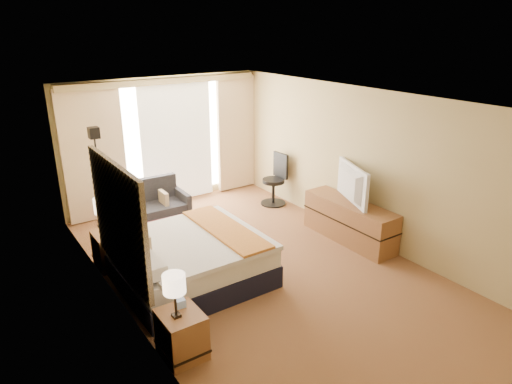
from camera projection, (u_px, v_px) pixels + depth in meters
floor at (263, 269)px, 7.03m from camera, size 4.20×7.00×0.02m
ceiling at (264, 99)px, 6.13m from camera, size 4.20×7.00×0.02m
wall_back at (164, 142)px, 9.28m from camera, size 4.20×0.02×2.60m
wall_front at (502, 307)px, 3.87m from camera, size 4.20×0.02×2.60m
wall_left at (121, 224)px, 5.46m from camera, size 0.02×7.00×2.60m
wall_right at (365, 166)px, 7.69m from camera, size 0.02×7.00×2.60m
headboard at (119, 219)px, 5.65m from camera, size 0.06×1.85×1.50m
nightstand_left at (182, 334)px, 5.13m from camera, size 0.45×0.52×0.55m
nightstand_right at (111, 249)px, 7.06m from camera, size 0.45×0.52×0.55m
media_dresser at (349, 221)px, 7.88m from camera, size 0.50×1.80×0.70m
window at (176, 139)px, 9.39m from camera, size 2.30×0.02×2.30m
curtains at (166, 137)px, 9.16m from camera, size 4.12×0.19×2.56m
bed at (190, 259)px, 6.59m from camera, size 1.98×1.81×0.96m
loveseat at (151, 210)px, 8.52m from camera, size 1.36×0.75×0.84m
floor_lamp at (97, 158)px, 8.03m from camera, size 0.24×0.24×1.88m
desk_chair at (276, 182)px, 9.45m from camera, size 0.52×0.52×1.07m
lamp_left at (174, 285)px, 4.84m from camera, size 0.25×0.25×0.52m
lamp_right at (103, 206)px, 6.82m from camera, size 0.27×0.27×0.57m
tissue_box at (180, 303)px, 5.15m from camera, size 0.12×0.12×0.10m
telephone at (114, 235)px, 6.83m from camera, size 0.24×0.22×0.08m
television at (346, 184)px, 7.69m from camera, size 0.55×1.09×0.64m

